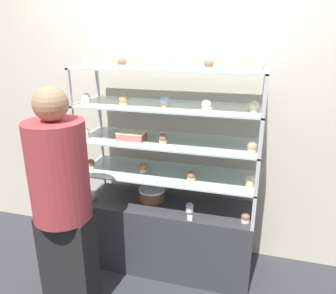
{
  "coord_description": "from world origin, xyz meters",
  "views": [
    {
      "loc": [
        0.61,
        -2.18,
        1.81
      ],
      "look_at": [
        0.0,
        0.0,
        1.03
      ],
      "focal_mm": 35.0,
      "sensor_mm": 36.0,
      "label": 1
    }
  ],
  "objects": [
    {
      "name": "cupcake_19",
      "position": [
        0.6,
        -0.07,
        1.63
      ],
      "size": [
        0.06,
        0.06,
        0.07
      ],
      "color": "#CCB28C",
      "rests_on": "display_riser_top"
    },
    {
      "name": "cupcake_2",
      "position": [
        0.59,
        -0.11,
        0.6
      ],
      "size": [
        0.06,
        0.06,
        0.07
      ],
      "color": "white",
      "rests_on": "display_base"
    },
    {
      "name": "price_tag_3",
      "position": [
        0.32,
        -0.2,
        1.36
      ],
      "size": [
        0.04,
        0.0,
        0.04
      ],
      "color": "white",
      "rests_on": "display_riser_upper"
    },
    {
      "name": "display_riser_middle",
      "position": [
        0.0,
        0.0,
        1.07
      ],
      "size": [
        1.31,
        0.43,
        0.26
      ],
      "color": "#B7B7BC",
      "rests_on": "display_riser_lower"
    },
    {
      "name": "display_riser_top",
      "position": [
        0.0,
        0.0,
        1.58
      ],
      "size": [
        1.31,
        0.43,
        0.26
      ],
      "color": "#B7B7BC",
      "rests_on": "display_riser_upper"
    },
    {
      "name": "cupcake_11",
      "position": [
        -0.3,
        -0.09,
        1.38
      ],
      "size": [
        0.07,
        0.07,
        0.07
      ],
      "color": "#CCB28C",
      "rests_on": "display_riser_upper"
    },
    {
      "name": "cupcake_14",
      "position": [
        0.58,
        -0.06,
        1.38
      ],
      "size": [
        0.07,
        0.07,
        0.07
      ],
      "color": "#CCB28C",
      "rests_on": "display_riser_upper"
    },
    {
      "name": "cupcake_15",
      "position": [
        -0.59,
        -0.04,
        1.63
      ],
      "size": [
        0.06,
        0.06,
        0.07
      ],
      "color": "#CCB28C",
      "rests_on": "display_riser_top"
    },
    {
      "name": "cupcake_5",
      "position": [
        0.2,
        -0.09,
        0.86
      ],
      "size": [
        0.07,
        0.07,
        0.08
      ],
      "color": "#CCB28C",
      "rests_on": "display_riser_lower"
    },
    {
      "name": "cupcake_7",
      "position": [
        -0.61,
        -0.11,
        1.12
      ],
      "size": [
        0.06,
        0.06,
        0.08
      ],
      "color": "white",
      "rests_on": "display_riser_middle"
    },
    {
      "name": "display_base",
      "position": [
        0.0,
        0.0,
        0.28
      ],
      "size": [
        1.31,
        0.43,
        0.56
      ],
      "color": "#333338",
      "rests_on": "ground_plane"
    },
    {
      "name": "cupcake_4",
      "position": [
        -0.18,
        -0.04,
        0.86
      ],
      "size": [
        0.07,
        0.07,
        0.08
      ],
      "color": "#CCB28C",
      "rests_on": "display_riser_lower"
    },
    {
      "name": "price_tag_0",
      "position": [
        0.21,
        -0.2,
        0.59
      ],
      "size": [
        0.04,
        0.0,
        0.04
      ],
      "color": "white",
      "rests_on": "display_base"
    },
    {
      "name": "cupcake_16",
      "position": [
        -0.29,
        -0.12,
        1.63
      ],
      "size": [
        0.06,
        0.06,
        0.07
      ],
      "color": "beige",
      "rests_on": "display_riser_top"
    },
    {
      "name": "price_tag_4",
      "position": [
        -0.06,
        -0.2,
        1.62
      ],
      "size": [
        0.04,
        0.0,
        0.04
      ],
      "color": "white",
      "rests_on": "display_riser_top"
    },
    {
      "name": "price_tag_1",
      "position": [
        -0.04,
        -0.2,
        0.85
      ],
      "size": [
        0.04,
        0.0,
        0.04
      ],
      "color": "white",
      "rests_on": "display_riser_lower"
    },
    {
      "name": "display_riser_upper",
      "position": [
        0.0,
        0.0,
        1.33
      ],
      "size": [
        1.31,
        0.43,
        0.26
      ],
      "color": "#B7B7BC",
      "rests_on": "display_riser_middle"
    },
    {
      "name": "customer_figure",
      "position": [
        -0.52,
        -0.6,
        0.83
      ],
      "size": [
        0.36,
        0.36,
        1.54
      ],
      "color": "black",
      "rests_on": "ground_plane"
    },
    {
      "name": "price_tag_2",
      "position": [
        -0.41,
        -0.2,
        1.1
      ],
      "size": [
        0.04,
        0.0,
        0.04
      ],
      "color": "white",
      "rests_on": "display_riser_middle"
    },
    {
      "name": "back_wall",
      "position": [
        0.0,
        0.36,
        1.3
      ],
      "size": [
        8.0,
        0.05,
        2.6
      ],
      "color": "beige",
      "rests_on": "ground_plane"
    },
    {
      "name": "cupcake_1",
      "position": [
        0.19,
        -0.07,
        0.6
      ],
      "size": [
        0.06,
        0.06,
        0.07
      ],
      "color": "white",
      "rests_on": "display_base"
    },
    {
      "name": "cupcake_10",
      "position": [
        -0.59,
        -0.09,
        1.38
      ],
      "size": [
        0.07,
        0.07,
        0.07
      ],
      "color": "beige",
      "rests_on": "display_riser_upper"
    },
    {
      "name": "cupcake_12",
      "position": [
        -0.01,
        -0.05,
        1.38
      ],
      "size": [
        0.07,
        0.07,
        0.07
      ],
      "color": "#CCB28C",
      "rests_on": "display_riser_upper"
    },
    {
      "name": "cupcake_6",
      "position": [
        0.6,
        -0.08,
        0.86
      ],
      "size": [
        0.07,
        0.07,
        0.08
      ],
      "color": "#CCB28C",
      "rests_on": "display_riser_lower"
    },
    {
      "name": "cupcake_8",
      "position": [
        -0.01,
        -0.09,
        1.12
      ],
      "size": [
        0.06,
        0.06,
        0.08
      ],
      "color": "#CCB28C",
      "rests_on": "display_riser_middle"
    },
    {
      "name": "cupcake_3",
      "position": [
        -0.6,
        -0.08,
        0.86
      ],
      "size": [
        0.07,
        0.07,
        0.08
      ],
      "color": "beige",
      "rests_on": "display_riser_lower"
    },
    {
      "name": "layer_cake_centerpiece",
      "position": [
        -0.14,
        0.03,
        0.61
      ],
      "size": [
        0.21,
        0.21,
        0.1
      ],
      "color": "brown",
      "rests_on": "display_base"
    },
    {
      "name": "ground_plane",
      "position": [
        0.0,
        0.0,
        0.0
      ],
      "size": [
        20.0,
        20.0,
        0.0
      ],
      "primitive_type": "plane",
      "color": "#2D2D33"
    },
    {
      "name": "sheet_cake_frosted",
      "position": [
        -0.26,
        -0.05,
        1.11
      ],
      "size": [
        0.2,
        0.13,
        0.06
      ],
      "color": "#C66660",
      "rests_on": "display_riser_middle"
    },
    {
      "name": "cupcake_18",
      "position": [
        0.29,
        -0.11,
        1.63
      ],
      "size": [
        0.06,
        0.06,
        0.07
      ],
      "color": "#CCB28C",
      "rests_on": "display_riser_top"
    },
    {
      "name": "cupcake_13",
      "position": [
        0.29,
        -0.1,
        1.38
      ],
      "size": [
        0.07,
        0.07,
        0.07
      ],
      "color": "#CCB28C",
      "rests_on": "display_riser_upper"
    },
    {
      "name": "cupcake_9",
      "position": [
        0.6,
        -0.11,
        1.12
      ],
      "size": [
        0.06,
        0.06,
        0.08
      ],
      "color": "#CCB28C",
      "rests_on": "display_riser_middle"
    },
    {
      "name": "cupcake_0",
      "position": [
        -0.6,
        -0.09,
        0.6
      ],
      "size": [
        0.06,
        0.06,
        0.07
      ],
      "color": "#CCB28C",
      "rests_on": "display_base"
    },
    {
      "name": "cupcake_17",
      "position": [
        0.01,
        -0.1,
        1.63
      ],
      "size": [
        0.06,
        0.06,
        0.07
      ],
      "color": "#CCB28C",
      "rests_on": "display_riser_top"
    },
    {
      "name": "display_riser_lower",
      "position": [
        0.0,
        0.0,
        0.81
      ],
      "size": [
        1.31,
        0.43,
        0.26
      ],
      "color": "#B7B7BC",
      "rests_on": "display_base"
    }
  ]
}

